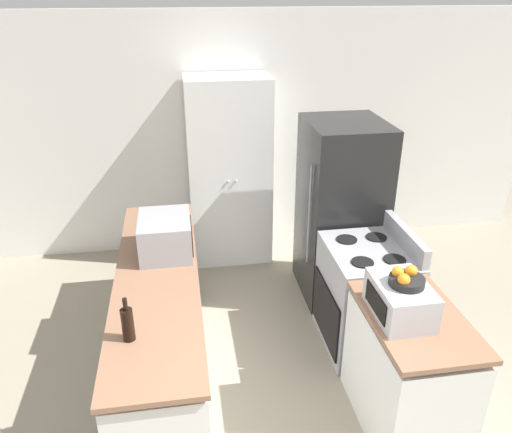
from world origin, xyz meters
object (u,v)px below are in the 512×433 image
(wine_bottle, at_px, (128,324))
(pantry_cabinet, at_px, (229,172))
(stove, at_px, (365,297))
(fruit_bowl, at_px, (406,279))
(toaster_oven, at_px, (400,300))
(refrigerator, at_px, (340,211))
(microwave, at_px, (166,235))

(wine_bottle, bearing_deg, pantry_cabinet, 70.84)
(pantry_cabinet, bearing_deg, stove, -61.39)
(fruit_bowl, bearing_deg, toaster_oven, 152.42)
(pantry_cabinet, bearing_deg, wine_bottle, -109.16)
(stove, bearing_deg, toaster_oven, -98.97)
(wine_bottle, distance_m, fruit_bowl, 1.70)
(wine_bottle, bearing_deg, stove, 24.24)
(wine_bottle, bearing_deg, refrigerator, 41.81)
(pantry_cabinet, distance_m, wine_bottle, 2.67)
(refrigerator, distance_m, fruit_bowl, 1.71)
(refrigerator, relative_size, toaster_oven, 3.80)
(stove, bearing_deg, refrigerator, 88.27)
(refrigerator, height_order, wine_bottle, refrigerator)
(microwave, bearing_deg, wine_bottle, -101.90)
(stove, relative_size, refrigerator, 0.62)
(refrigerator, height_order, fruit_bowl, refrigerator)
(refrigerator, xyz_separation_m, fruit_bowl, (-0.15, -1.68, 0.32))
(pantry_cabinet, xyz_separation_m, refrigerator, (0.96, -0.88, -0.13))
(stove, distance_m, wine_bottle, 2.06)
(refrigerator, distance_m, microwave, 1.74)
(pantry_cabinet, distance_m, refrigerator, 1.31)
(refrigerator, bearing_deg, microwave, -159.42)
(stove, height_order, wine_bottle, wine_bottle)
(pantry_cabinet, height_order, toaster_oven, pantry_cabinet)
(stove, distance_m, refrigerator, 0.92)
(microwave, bearing_deg, pantry_cabinet, 66.14)
(pantry_cabinet, height_order, fruit_bowl, pantry_cabinet)
(wine_bottle, bearing_deg, fruit_bowl, -1.32)
(stove, xyz_separation_m, toaster_oven, (-0.13, -0.85, 0.56))
(microwave, distance_m, wine_bottle, 1.06)
(wine_bottle, relative_size, toaster_oven, 0.64)
(wine_bottle, relative_size, fruit_bowl, 1.31)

